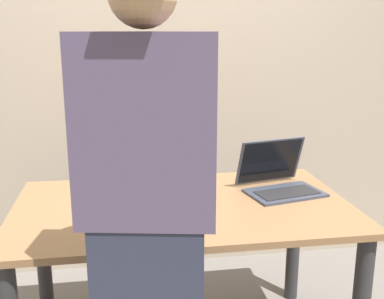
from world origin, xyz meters
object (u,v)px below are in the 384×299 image
(beer_bottle_dark, at_px, (173,176))
(laptop, at_px, (279,179))
(coffee_mug, at_px, (185,204))
(person_figure, at_px, (149,241))
(beer_bottle_green, at_px, (165,182))
(beer_bottle_brown, at_px, (194,182))

(beer_bottle_dark, bearing_deg, laptop, 5.21)
(coffee_mug, bearing_deg, person_figure, -110.29)
(beer_bottle_green, height_order, beer_bottle_brown, beer_bottle_green)
(person_figure, height_order, coffee_mug, person_figure)
(laptop, relative_size, coffee_mug, 3.35)
(beer_bottle_dark, bearing_deg, beer_bottle_green, -121.00)
(person_figure, distance_m, coffee_mug, 0.52)
(beer_bottle_brown, bearing_deg, laptop, 17.19)
(laptop, distance_m, beer_bottle_dark, 0.52)
(beer_bottle_green, distance_m, beer_bottle_brown, 0.12)
(beer_bottle_green, bearing_deg, coffee_mug, -61.80)
(laptop, distance_m, beer_bottle_green, 0.58)
(laptop, xyz_separation_m, beer_bottle_brown, (-0.44, -0.13, 0.05))
(person_figure, bearing_deg, coffee_mug, 69.71)
(beer_bottle_brown, xyz_separation_m, person_figure, (-0.24, -0.60, 0.02))
(coffee_mug, bearing_deg, laptop, 26.58)
(beer_bottle_dark, distance_m, person_figure, 0.70)
(laptop, relative_size, beer_bottle_green, 1.37)
(beer_bottle_brown, distance_m, coffee_mug, 0.14)
(coffee_mug, bearing_deg, beer_bottle_green, 118.20)
(beer_bottle_green, xyz_separation_m, coffee_mug, (0.07, -0.13, -0.06))
(beer_bottle_green, bearing_deg, beer_bottle_dark, 59.00)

